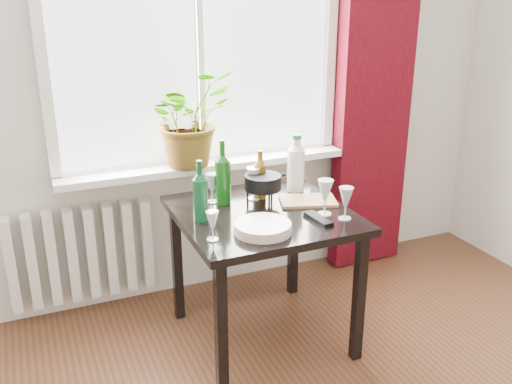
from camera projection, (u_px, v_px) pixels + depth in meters
name	position (u px, v px, depth m)	size (l,w,h in m)	color
window	(198.00, 27.00, 3.13)	(1.72, 0.08, 1.62)	white
windowsill	(206.00, 165.00, 3.34)	(1.72, 0.20, 0.04)	white
curtain	(376.00, 73.00, 3.56)	(0.50, 0.12, 2.56)	#38050C
radiator	(82.00, 254.00, 3.24)	(0.80, 0.10, 0.55)	silver
table	(263.00, 228.00, 2.92)	(0.85, 0.85, 0.74)	black
potted_plant	(189.00, 119.00, 3.19)	(0.49, 0.42, 0.54)	#26691C
wine_bottle_left	(200.00, 191.00, 2.73)	(0.07, 0.07, 0.31)	#0C3F1F
wine_bottle_right	(223.00, 172.00, 2.93)	(0.08, 0.08, 0.35)	#0E450D
bottle_amber	(260.00, 174.00, 3.02)	(0.07, 0.07, 0.27)	#67470B
cleaning_bottle	(296.00, 162.00, 3.12)	(0.09, 0.09, 0.33)	silver
wineglass_front_right	(325.00, 197.00, 2.82)	(0.08, 0.08, 0.19)	silver
wineglass_far_right	(346.00, 203.00, 2.76)	(0.07, 0.07, 0.17)	silver
wineglass_back_center	(254.00, 183.00, 3.02)	(0.08, 0.08, 0.18)	silver
wineglass_back_left	(212.00, 188.00, 2.98)	(0.07, 0.07, 0.16)	#B4B9C2
wineglass_front_left	(213.00, 226.00, 2.54)	(0.06, 0.06, 0.14)	silver
plate_stack	(263.00, 227.00, 2.64)	(0.28, 0.28, 0.04)	beige
fondue_pot	(263.00, 189.00, 2.99)	(0.22, 0.19, 0.15)	black
tv_remote	(318.00, 219.00, 2.77)	(0.05, 0.19, 0.02)	black
cutting_board	(308.00, 201.00, 3.01)	(0.29, 0.19, 0.02)	#A8764C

